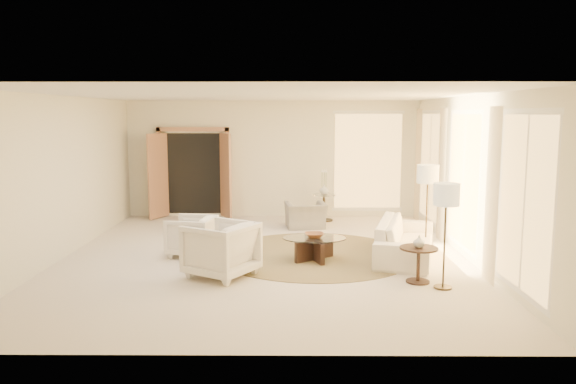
{
  "coord_description": "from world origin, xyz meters",
  "views": [
    {
      "loc": [
        0.48,
        -9.54,
        2.5
      ],
      "look_at": [
        0.4,
        0.4,
        1.1
      ],
      "focal_mm": 35.0,
      "sensor_mm": 36.0,
      "label": 1
    }
  ],
  "objects_px": {
    "accent_chair": "(306,211)",
    "floor_lamp_far": "(446,199)",
    "end_table": "(418,258)",
    "side_vase": "(324,190)",
    "sofa": "(405,239)",
    "floor_lamp_near": "(428,178)",
    "end_vase": "(419,242)",
    "side_table": "(324,205)",
    "bowl": "(314,235)",
    "armchair_left": "(191,234)",
    "armchair_right": "(221,247)",
    "coffee_table": "(314,246)"
  },
  "relations": [
    {
      "from": "floor_lamp_near",
      "to": "bowl",
      "type": "bearing_deg",
      "value": -163.29
    },
    {
      "from": "side_vase",
      "to": "floor_lamp_far",
      "type": "bearing_deg",
      "value": -74.41
    },
    {
      "from": "floor_lamp_far",
      "to": "coffee_table",
      "type": "bearing_deg",
      "value": 139.33
    },
    {
      "from": "bowl",
      "to": "armchair_left",
      "type": "bearing_deg",
      "value": 171.62
    },
    {
      "from": "end_table",
      "to": "side_vase",
      "type": "bearing_deg",
      "value": 103.16
    },
    {
      "from": "sofa",
      "to": "floor_lamp_near",
      "type": "xyz_separation_m",
      "value": [
        0.45,
        0.4,
        1.02
      ]
    },
    {
      "from": "sofa",
      "to": "floor_lamp_far",
      "type": "distance_m",
      "value": 2.01
    },
    {
      "from": "floor_lamp_far",
      "to": "sofa",
      "type": "bearing_deg",
      "value": 96.44
    },
    {
      "from": "coffee_table",
      "to": "side_vase",
      "type": "distance_m",
      "value": 3.63
    },
    {
      "from": "armchair_right",
      "to": "end_vase",
      "type": "distance_m",
      "value": 2.99
    },
    {
      "from": "sofa",
      "to": "armchair_right",
      "type": "distance_m",
      "value": 3.29
    },
    {
      "from": "floor_lamp_near",
      "to": "bowl",
      "type": "xyz_separation_m",
      "value": [
        -2.05,
        -0.61,
        -0.91
      ]
    },
    {
      "from": "armchair_left",
      "to": "side_vase",
      "type": "relative_size",
      "value": 3.41
    },
    {
      "from": "end_table",
      "to": "end_vase",
      "type": "distance_m",
      "value": 0.25
    },
    {
      "from": "end_table",
      "to": "end_vase",
      "type": "bearing_deg",
      "value": 0.0
    },
    {
      "from": "side_vase",
      "to": "end_table",
      "type": "bearing_deg",
      "value": -76.84
    },
    {
      "from": "floor_lamp_near",
      "to": "floor_lamp_far",
      "type": "height_order",
      "value": "floor_lamp_near"
    },
    {
      "from": "side_vase",
      "to": "end_vase",
      "type": "bearing_deg",
      "value": -76.84
    },
    {
      "from": "bowl",
      "to": "floor_lamp_far",
      "type": "bearing_deg",
      "value": -40.67
    },
    {
      "from": "end_vase",
      "to": "side_vase",
      "type": "height_order",
      "value": "side_vase"
    },
    {
      "from": "accent_chair",
      "to": "side_table",
      "type": "relative_size",
      "value": 1.37
    },
    {
      "from": "armchair_left",
      "to": "floor_lamp_far",
      "type": "bearing_deg",
      "value": 75.28
    },
    {
      "from": "armchair_right",
      "to": "side_vase",
      "type": "height_order",
      "value": "armchair_right"
    },
    {
      "from": "accent_chair",
      "to": "side_vase",
      "type": "distance_m",
      "value": 1.01
    },
    {
      "from": "accent_chair",
      "to": "floor_lamp_far",
      "type": "distance_m",
      "value": 4.77
    },
    {
      "from": "sofa",
      "to": "floor_lamp_near",
      "type": "distance_m",
      "value": 1.19
    },
    {
      "from": "sofa",
      "to": "accent_chair",
      "type": "xyz_separation_m",
      "value": [
        -1.68,
        2.53,
        0.05
      ]
    },
    {
      "from": "side_table",
      "to": "accent_chair",
      "type": "bearing_deg",
      "value": -118.41
    },
    {
      "from": "coffee_table",
      "to": "end_table",
      "type": "distance_m",
      "value": 1.96
    },
    {
      "from": "armchair_right",
      "to": "side_table",
      "type": "xyz_separation_m",
      "value": [
        1.84,
        4.54,
        -0.09
      ]
    },
    {
      "from": "end_table",
      "to": "side_table",
      "type": "xyz_separation_m",
      "value": [
        -1.13,
        4.83,
        0.01
      ]
    },
    {
      "from": "side_table",
      "to": "floor_lamp_far",
      "type": "relative_size",
      "value": 0.41
    },
    {
      "from": "sofa",
      "to": "coffee_table",
      "type": "relative_size",
      "value": 1.67
    },
    {
      "from": "side_vase",
      "to": "armchair_right",
      "type": "bearing_deg",
      "value": -112.02
    },
    {
      "from": "floor_lamp_far",
      "to": "end_vase",
      "type": "height_order",
      "value": "floor_lamp_far"
    },
    {
      "from": "end_vase",
      "to": "side_table",
      "type": "bearing_deg",
      "value": 103.16
    },
    {
      "from": "bowl",
      "to": "armchair_right",
      "type": "bearing_deg",
      "value": -146.73
    },
    {
      "from": "floor_lamp_far",
      "to": "side_vase",
      "type": "bearing_deg",
      "value": 105.59
    },
    {
      "from": "end_table",
      "to": "armchair_left",
      "type": "bearing_deg",
      "value": 156.68
    },
    {
      "from": "armchair_left",
      "to": "armchair_right",
      "type": "height_order",
      "value": "armchair_right"
    },
    {
      "from": "armchair_left",
      "to": "coffee_table",
      "type": "height_order",
      "value": "armchair_left"
    },
    {
      "from": "accent_chair",
      "to": "armchair_right",
      "type": "bearing_deg",
      "value": 61.9
    },
    {
      "from": "end_vase",
      "to": "armchair_right",
      "type": "bearing_deg",
      "value": 174.43
    },
    {
      "from": "armchair_left",
      "to": "end_table",
      "type": "relative_size",
      "value": 1.37
    },
    {
      "from": "coffee_table",
      "to": "floor_lamp_far",
      "type": "height_order",
      "value": "floor_lamp_far"
    },
    {
      "from": "end_vase",
      "to": "side_vase",
      "type": "xyz_separation_m",
      "value": [
        -1.13,
        4.83,
        0.12
      ]
    },
    {
      "from": "coffee_table",
      "to": "bowl",
      "type": "xyz_separation_m",
      "value": [
        0.0,
        0.0,
        0.19
      ]
    },
    {
      "from": "sofa",
      "to": "end_vase",
      "type": "height_order",
      "value": "end_vase"
    },
    {
      "from": "floor_lamp_near",
      "to": "armchair_right",
      "type": "bearing_deg",
      "value": -155.81
    },
    {
      "from": "armchair_left",
      "to": "end_table",
      "type": "xyz_separation_m",
      "value": [
        3.65,
        -1.57,
        -0.02
      ]
    }
  ]
}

